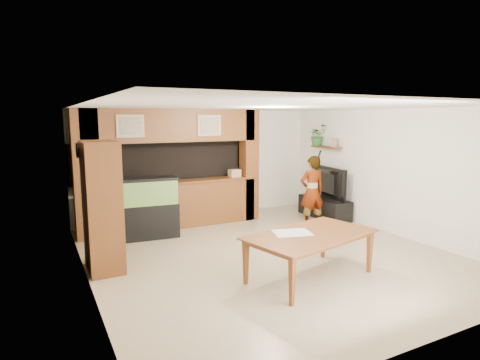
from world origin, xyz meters
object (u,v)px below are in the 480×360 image
person (312,192)px  aquarium (150,209)px  television (325,183)px  dining_table (312,256)px  pantry_cabinet (102,207)px

person → aquarium: bearing=-4.9°
television → dining_table: size_ratio=0.66×
pantry_cabinet → aquarium: (1.11, 1.35, -0.43)m
aquarium → television: (4.24, -0.25, 0.25)m
pantry_cabinet → aquarium: bearing=50.7°
television → dining_table: television is taller
television → person: size_ratio=0.82×
aquarium → television: 4.26m
dining_table → aquarium: bearing=104.0°
television → dining_table: 3.99m
person → dining_table: person is taller
person → dining_table: size_ratio=0.81×
television → person: bearing=132.4°
aquarium → person: (3.42, -0.81, 0.19)m
pantry_cabinet → person: (4.53, 0.54, -0.23)m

